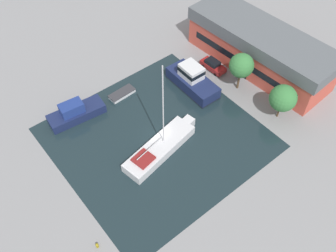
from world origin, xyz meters
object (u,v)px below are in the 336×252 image
quay_tree_by_water (283,98)px  cabin_boat (76,112)px  quay_tree_near_building (241,66)px  motor_cruiser (192,80)px  small_dinghy (122,94)px  sailboat_moored (160,147)px  parked_car (213,65)px  warehouse_building (260,48)px

quay_tree_by_water → cabin_boat: size_ratio=0.67×
quay_tree_near_building → motor_cruiser: size_ratio=0.70×
small_dinghy → cabin_boat: 7.84m
sailboat_moored → cabin_boat: 13.84m
parked_car → motor_cruiser: motor_cruiser is taller
parked_car → small_dinghy: (-4.42, -15.09, -0.52)m
sailboat_moored → quay_tree_by_water: bearing=61.3°
quay_tree_near_building → parked_car: (-5.66, -0.00, -3.70)m
quay_tree_by_water → quay_tree_near_building: bearing=-178.5°
warehouse_building → small_dinghy: 23.27m
parked_car → sailboat_moored: 18.76m
warehouse_building → cabin_boat: (-8.66, -29.34, -2.40)m
sailboat_moored → motor_cruiser: bearing=110.1°
warehouse_building → parked_car: warehouse_building is taller
quay_tree_near_building → sailboat_moored: bearing=-83.2°
warehouse_building → motor_cruiser: 12.38m
quay_tree_near_building → cabin_boat: quay_tree_near_building is taller
sailboat_moored → cabin_boat: (-12.58, -5.78, 0.25)m
parked_car → motor_cruiser: bearing=7.7°
parked_car → cabin_boat: 23.40m
quay_tree_near_building → cabin_boat: 25.43m
cabin_boat → sailboat_moored: bearing=31.0°
parked_car → small_dinghy: bearing=-18.8°
quay_tree_near_building → quay_tree_by_water: quay_tree_near_building is taller
motor_cruiser → parked_car: bearing=11.4°
small_dinghy → cabin_boat: size_ratio=0.50×
quay_tree_by_water → parked_car: (-13.61, -0.21, -2.95)m
motor_cruiser → sailboat_moored: bearing=-148.7°
cabin_boat → quay_tree_near_building: bearing=71.6°
quay_tree_by_water → small_dinghy: (-18.03, -15.30, -3.47)m
warehouse_building → sailboat_moored: (3.92, -23.55, -2.65)m
small_dinghy → cabin_boat: (-0.45, -7.79, 0.74)m
quay_tree_by_water → cabin_boat: (-18.48, -23.09, -2.73)m
parked_car → cabin_boat: size_ratio=0.53×
quay_tree_by_water → small_dinghy: quay_tree_by_water is taller
warehouse_building → motor_cruiser: size_ratio=2.74×
motor_cruiser → small_dinghy: (-5.39, -9.65, -1.14)m
quay_tree_by_water → motor_cruiser: 14.04m
sailboat_moored → parked_car: bearing=104.4°
parked_car → small_dinghy: 15.74m
small_dinghy → motor_cruiser: bearing=58.1°
sailboat_moored → small_dinghy: bearing=160.7°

